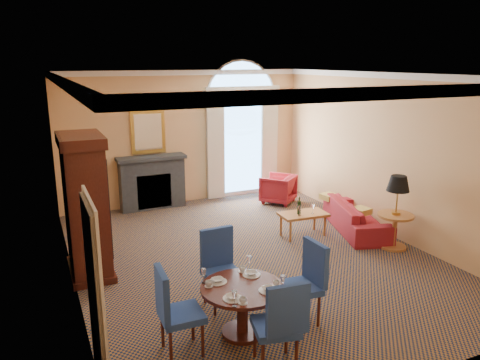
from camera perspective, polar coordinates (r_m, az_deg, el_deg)
name	(u,v)px	position (r m, az deg, el deg)	size (l,w,h in m)	color
ground	(251,256)	(8.54, 1.40, -9.25)	(7.50, 7.50, 0.00)	#111D37
room_envelope	(235,113)	(8.46, -0.63, 8.20)	(6.04, 7.52, 3.45)	tan
armoire	(86,209)	(7.91, -18.28, -3.32)	(0.66, 1.18, 2.31)	#38130C
dining_table	(243,298)	(6.09, 0.31, -14.22)	(1.07, 1.07, 0.87)	#38130C
dining_chair_north	(220,262)	(6.77, -2.51, -9.97)	(0.51, 0.52, 1.11)	navy
dining_chair_south	(281,320)	(5.42, 5.05, -16.67)	(0.59, 0.59, 1.11)	navy
dining_chair_east	(307,277)	(6.40, 8.19, -11.62)	(0.54, 0.54, 1.11)	navy
dining_chair_west	(172,307)	(5.71, -8.24, -15.03)	(0.53, 0.51, 1.11)	navy
sofa	(357,216)	(9.96, 14.02, -4.33)	(2.05, 0.80, 0.60)	maroon
armchair	(278,189)	(11.55, 4.66, -1.08)	(0.74, 0.76, 0.70)	maroon
coffee_table	(303,215)	(9.40, 7.71, -4.23)	(0.97, 0.58, 0.83)	#B16B35
side_table	(397,203)	(9.07, 18.55, -2.67)	(0.66, 0.66, 1.37)	#B16B35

